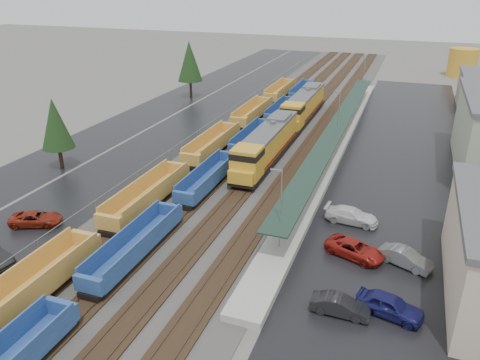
% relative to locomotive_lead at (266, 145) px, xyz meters
% --- Properties ---
extents(ballast_strip, '(20.00, 160.00, 0.08)m').
position_rel_locomotive_lead_xyz_m(ballast_strip, '(-2.00, 19.71, -2.49)').
color(ballast_strip, '#302D2B').
rests_on(ballast_strip, ground).
extents(trackbed, '(14.60, 160.00, 0.22)m').
position_rel_locomotive_lead_xyz_m(trackbed, '(-2.00, 19.71, -2.37)').
color(trackbed, black).
rests_on(trackbed, ground).
extents(west_parking_lot, '(10.00, 160.00, 0.02)m').
position_rel_locomotive_lead_xyz_m(west_parking_lot, '(-17.00, 19.71, -2.52)').
color(west_parking_lot, black).
rests_on(west_parking_lot, ground).
extents(west_road, '(9.00, 160.00, 0.02)m').
position_rel_locomotive_lead_xyz_m(west_road, '(-27.00, 19.71, -2.52)').
color(west_road, black).
rests_on(west_road, ground).
extents(east_commuter_lot, '(16.00, 100.00, 0.02)m').
position_rel_locomotive_lead_xyz_m(east_commuter_lot, '(17.00, 9.71, -2.52)').
color(east_commuter_lot, black).
rests_on(east_commuter_lot, ground).
extents(station_platform, '(3.00, 80.00, 8.00)m').
position_rel_locomotive_lead_xyz_m(station_platform, '(7.50, 9.72, -1.80)').
color(station_platform, '#9E9B93').
rests_on(station_platform, ground).
extents(chainlink_fence, '(0.08, 160.04, 2.02)m').
position_rel_locomotive_lead_xyz_m(chainlink_fence, '(-11.50, 18.15, -0.92)').
color(chainlink_fence, gray).
rests_on(chainlink_fence, ground).
extents(tree_west_near, '(3.96, 3.96, 9.00)m').
position_rel_locomotive_lead_xyz_m(tree_west_near, '(-24.00, -10.29, 3.29)').
color(tree_west_near, '#332316').
rests_on(tree_west_near, ground).
extents(tree_west_far, '(4.84, 4.84, 11.00)m').
position_rel_locomotive_lead_xyz_m(tree_west_far, '(-25.00, 29.71, 4.59)').
color(tree_west_far, '#332316').
rests_on(tree_west_far, ground).
extents(locomotive_lead, '(3.21, 21.13, 4.78)m').
position_rel_locomotive_lead_xyz_m(locomotive_lead, '(0.00, 0.00, 0.00)').
color(locomotive_lead, black).
rests_on(locomotive_lead, ground).
extents(locomotive_trail, '(3.21, 21.13, 4.78)m').
position_rel_locomotive_lead_xyz_m(locomotive_trail, '(0.00, 21.00, 0.00)').
color(locomotive_trail, black).
rests_on(locomotive_trail, ground).
extents(well_string_yellow, '(2.82, 100.92, 2.50)m').
position_rel_locomotive_lead_xyz_m(well_string_yellow, '(-8.00, -7.53, -1.31)').
color(well_string_yellow, gold).
rests_on(well_string_yellow, ground).
extents(well_string_blue, '(2.49, 107.57, 2.21)m').
position_rel_locomotive_lead_xyz_m(well_string_blue, '(-4.00, -9.39, -1.41)').
color(well_string_blue, navy).
rests_on(well_string_blue, ground).
extents(storage_tank, '(6.66, 6.66, 6.66)m').
position_rel_locomotive_lead_xyz_m(storage_tank, '(27.36, 71.55, 0.80)').
color(storage_tank, gold).
rests_on(storage_tank, ground).
extents(parked_car_west_c, '(3.96, 5.41, 1.37)m').
position_rel_locomotive_lead_xyz_m(parked_car_west_c, '(-16.25, -23.44, -1.85)').
color(parked_car_west_c, maroon).
rests_on(parked_car_west_c, ground).
extents(parked_car_east_a, '(1.52, 4.27, 1.40)m').
position_rel_locomotive_lead_xyz_m(parked_car_east_a, '(13.78, -26.48, -1.83)').
color(parked_car_east_a, black).
rests_on(parked_car_east_a, ground).
extents(parked_car_east_b, '(4.03, 5.68, 1.44)m').
position_rel_locomotive_lead_xyz_m(parked_car_east_b, '(13.78, -18.44, -1.81)').
color(parked_car_east_b, maroon).
rests_on(parked_car_east_b, ground).
extents(parked_car_east_c, '(2.55, 5.39, 1.52)m').
position_rel_locomotive_lead_xyz_m(parked_car_east_c, '(12.64, -12.33, -1.77)').
color(parked_car_east_c, silver).
rests_on(parked_car_east_c, ground).
extents(parked_car_east_d, '(2.98, 5.11, 1.64)m').
position_rel_locomotive_lead_xyz_m(parked_car_east_d, '(17.11, -25.39, -1.71)').
color(parked_car_east_d, '#161753').
rests_on(parked_car_east_d, ground).
extents(parked_car_east_e, '(3.18, 4.72, 1.47)m').
position_rel_locomotive_lead_xyz_m(parked_car_east_e, '(17.93, -18.39, -1.80)').
color(parked_car_east_e, slate).
rests_on(parked_car_east_e, ground).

